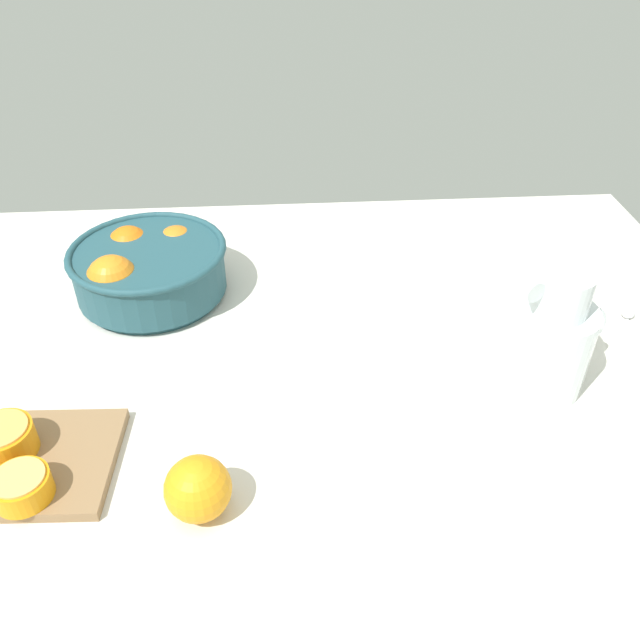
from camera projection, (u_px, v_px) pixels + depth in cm
name	position (u px, v px, depth cm)	size (l,w,h in cm)	color
ground_plane	(303.00, 360.00, 100.76)	(142.01, 100.75, 3.00)	silver
fruit_bowl	(149.00, 268.00, 109.44)	(26.31, 26.31, 11.05)	#234C56
juice_pitcher	(545.00, 345.00, 90.03)	(16.91, 12.50, 19.64)	white
cutting_board	(18.00, 463.00, 81.33)	(24.23, 17.10, 1.49)	olive
orange_half_0	(22.00, 486.00, 75.33)	(6.89, 6.89, 3.45)	orange
orange_half_1	(4.00, 440.00, 80.63)	(7.68, 7.68, 4.20)	orange
loose_orange_1	(198.00, 489.00, 74.15)	(7.84, 7.84, 7.84)	orange
spoon	(628.00, 326.00, 104.44)	(8.28, 15.54, 1.00)	silver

